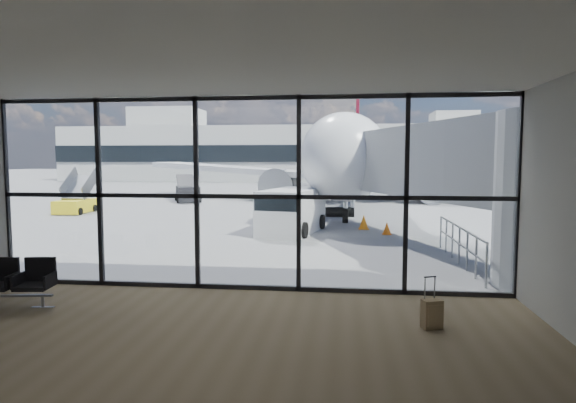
% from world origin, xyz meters
% --- Properties ---
extents(ground, '(220.00, 220.00, 0.00)m').
position_xyz_m(ground, '(0.00, 40.00, 0.00)').
color(ground, slate).
rests_on(ground, ground).
extents(lounge_shell, '(12.02, 8.01, 4.51)m').
position_xyz_m(lounge_shell, '(0.00, -4.80, 2.65)').
color(lounge_shell, brown).
rests_on(lounge_shell, ground).
extents(glass_curtain_wall, '(12.10, 0.12, 4.50)m').
position_xyz_m(glass_curtain_wall, '(0.00, 0.00, 2.25)').
color(glass_curtain_wall, white).
rests_on(glass_curtain_wall, ground).
extents(jet_bridge, '(8.00, 16.50, 4.33)m').
position_xyz_m(jet_bridge, '(4.90, 7.07, 2.76)').
color(jet_bridge, gray).
rests_on(jet_bridge, ground).
extents(apron_railing, '(0.06, 5.46, 1.11)m').
position_xyz_m(apron_railing, '(5.60, 3.50, 0.72)').
color(apron_railing, gray).
rests_on(apron_railing, ground).
extents(far_terminal, '(80.00, 12.20, 11.00)m').
position_xyz_m(far_terminal, '(-0.59, 61.97, 4.21)').
color(far_terminal, '#A7A7A3').
rests_on(far_terminal, ground).
extents(tree_0, '(4.95, 4.95, 7.12)m').
position_xyz_m(tree_0, '(-45.00, 72.00, 4.63)').
color(tree_0, '#382619').
rests_on(tree_0, ground).
extents(tree_1, '(5.61, 5.61, 8.07)m').
position_xyz_m(tree_1, '(-39.00, 72.00, 5.25)').
color(tree_1, '#382619').
rests_on(tree_1, ground).
extents(tree_2, '(6.27, 6.27, 9.03)m').
position_xyz_m(tree_2, '(-33.00, 72.00, 5.88)').
color(tree_2, '#382619').
rests_on(tree_2, ground).
extents(tree_3, '(4.95, 4.95, 7.12)m').
position_xyz_m(tree_3, '(-27.00, 72.00, 4.63)').
color(tree_3, '#382619').
rests_on(tree_3, ground).
extents(tree_4, '(5.61, 5.61, 8.07)m').
position_xyz_m(tree_4, '(-21.00, 72.00, 5.25)').
color(tree_4, '#382619').
rests_on(tree_4, ground).
extents(tree_5, '(6.27, 6.27, 9.03)m').
position_xyz_m(tree_5, '(-15.00, 72.00, 5.88)').
color(tree_5, '#382619').
rests_on(tree_5, ground).
extents(seating_row, '(2.24, 0.91, 1.00)m').
position_xyz_m(seating_row, '(-4.86, -1.85, 0.55)').
color(seating_row, gray).
rests_on(seating_row, ground).
extents(suitcase, '(0.40, 0.33, 0.95)m').
position_xyz_m(suitcase, '(3.82, -2.24, 0.29)').
color(suitcase, olive).
rests_on(suitcase, ground).
extents(airliner, '(34.15, 39.56, 10.19)m').
position_xyz_m(airliner, '(2.99, 27.61, 3.10)').
color(airliner, silver).
rests_on(airliner, ground).
extents(service_van, '(2.70, 4.48, 1.82)m').
position_xyz_m(service_van, '(0.05, 9.06, 0.94)').
color(service_van, silver).
rests_on(service_van, ground).
extents(belt_loader, '(2.97, 4.46, 1.95)m').
position_xyz_m(belt_loader, '(-9.23, 23.46, 0.66)').
color(belt_loader, black).
rests_on(belt_loader, ground).
extents(mobile_stairs, '(1.81, 3.14, 2.14)m').
position_xyz_m(mobile_stairs, '(-13.17, 15.15, 0.51)').
color(mobile_stairs, yellow).
rests_on(mobile_stairs, ground).
extents(traffic_cone_b, '(0.36, 0.36, 0.52)m').
position_xyz_m(traffic_cone_b, '(4.00, 9.00, 0.25)').
color(traffic_cone_b, orange).
rests_on(traffic_cone_b, ground).
extents(traffic_cone_c, '(0.45, 0.45, 0.64)m').
position_xyz_m(traffic_cone_c, '(3.12, 10.43, 0.31)').
color(traffic_cone_c, orange).
rests_on(traffic_cone_c, ground).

